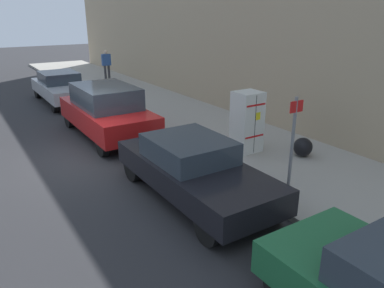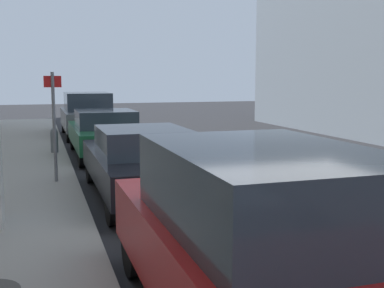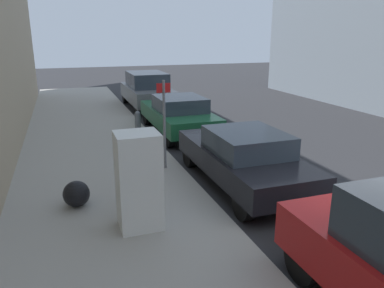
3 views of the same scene
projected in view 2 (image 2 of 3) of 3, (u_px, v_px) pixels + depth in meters
name	position (u px, v px, depth m)	size (l,w,h in m)	color
ground_plane	(298.00, 255.00, 6.40)	(80.00, 80.00, 0.00)	#28282B
street_sign_post	(54.00, 120.00, 10.19)	(0.36, 0.07, 2.33)	slate
fire_hydrant	(54.00, 140.00, 14.33)	(0.22, 0.22, 0.73)	slate
parked_suv_red	(265.00, 242.00, 4.24)	(1.93, 4.70, 1.76)	red
parked_sedan_dark	(141.00, 161.00, 9.38)	(1.82, 4.54, 1.40)	black
parked_sedan_green	(105.00, 132.00, 14.40)	(1.87, 4.61, 1.40)	#1E6038
parked_suv_gray	(88.00, 114.00, 19.36)	(1.93, 4.65, 1.77)	slate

